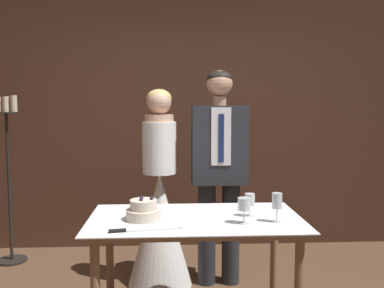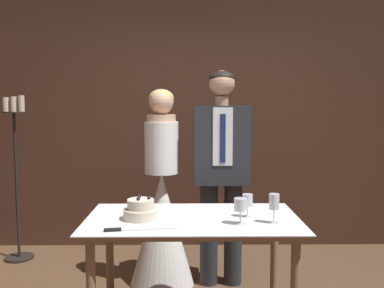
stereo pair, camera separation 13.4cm
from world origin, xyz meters
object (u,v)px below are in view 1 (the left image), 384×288
at_px(cake_table, 195,232).
at_px(wine_glass_middle, 244,206).
at_px(groom, 219,164).
at_px(candle_stand, 9,176).
at_px(bride, 160,214).
at_px(wine_glass_near, 250,201).
at_px(wine_glass_far, 277,202).
at_px(tiered_cake, 143,211).
at_px(cake_knife, 132,230).

relative_size(cake_table, wine_glass_middle, 8.59).
distance_m(groom, candle_stand, 2.05).
bearing_deg(cake_table, groom, 72.92).
relative_size(cake_table, bride, 0.83).
xyz_separation_m(cake_table, wine_glass_near, (0.36, 0.01, 0.20)).
distance_m(cake_table, wine_glass_near, 0.41).
height_order(cake_table, bride, bride).
bearing_deg(candle_stand, wine_glass_far, -35.10).
height_order(groom, candle_stand, groom).
distance_m(wine_glass_near, wine_glass_middle, 0.18).
distance_m(wine_glass_far, groom, 0.98).
height_order(cake_table, tiered_cake, tiered_cake).
relative_size(tiered_cake, bride, 0.13).
xyz_separation_m(tiered_cake, candle_stand, (-1.37, 1.45, -0.01)).
height_order(tiered_cake, bride, bride).
bearing_deg(wine_glass_far, candle_stand, 144.90).
bearing_deg(wine_glass_middle, bride, 119.36).
xyz_separation_m(cake_table, candle_stand, (-1.70, 1.42, 0.14)).
bearing_deg(groom, wine_glass_middle, -87.48).
relative_size(tiered_cake, groom, 0.12).
bearing_deg(cake_knife, groom, 50.90).
xyz_separation_m(cake_knife, wine_glass_middle, (0.68, 0.13, 0.10)).
xyz_separation_m(wine_glass_near, bride, (-0.61, 0.80, -0.29)).
bearing_deg(groom, candle_stand, 162.76).
height_order(cake_table, wine_glass_far, wine_glass_far).
bearing_deg(tiered_cake, bride, 84.29).
distance_m(wine_glass_near, candle_stand, 2.49).
bearing_deg(wine_glass_far, cake_table, 165.24).
bearing_deg(cake_table, tiered_cake, -174.73).
bearing_deg(groom, cake_table, -107.08).
height_order(cake_knife, wine_glass_far, wine_glass_far).
xyz_separation_m(groom, candle_stand, (-1.95, 0.61, -0.19)).
bearing_deg(wine_glass_near, wine_glass_far, -45.50).
relative_size(bride, groom, 0.92).
bearing_deg(bride, cake_knife, -97.20).
height_order(cake_knife, groom, groom).
relative_size(tiered_cake, candle_stand, 0.14).
distance_m(wine_glass_middle, candle_stand, 2.54).
height_order(cake_knife, wine_glass_middle, wine_glass_middle).
xyz_separation_m(wine_glass_near, candle_stand, (-2.06, 1.40, -0.06)).
bearing_deg(cake_knife, wine_glass_middle, 2.20).
xyz_separation_m(cake_table, cake_knife, (-0.39, -0.28, 0.10)).
height_order(wine_glass_middle, candle_stand, candle_stand).
distance_m(cake_table, wine_glass_far, 0.57).
bearing_deg(groom, cake_knife, -120.19).
bearing_deg(wine_glass_far, wine_glass_near, 134.50).
bearing_deg(wine_glass_far, groom, 104.96).
bearing_deg(cake_table, cake_knife, -143.86).
bearing_deg(wine_glass_middle, cake_table, 152.83).
bearing_deg(tiered_cake, wine_glass_near, 3.69).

